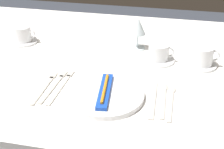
# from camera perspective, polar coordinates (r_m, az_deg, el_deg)

# --- Properties ---
(dining_table) EXTENTS (1.80, 1.11, 0.74)m
(dining_table) POSITION_cam_1_polar(r_m,az_deg,el_deg) (1.33, 0.76, -0.43)
(dining_table) COLOR white
(dining_table) RESTS_ON ground
(dinner_plate) EXTENTS (0.27, 0.27, 0.02)m
(dinner_plate) POSITION_cam_1_polar(r_m,az_deg,el_deg) (1.05, -1.34, -3.75)
(dinner_plate) COLOR white
(dinner_plate) RESTS_ON dining_table
(toothbrush_package) EXTENTS (0.06, 0.21, 0.02)m
(toothbrush_package) POSITION_cam_1_polar(r_m,az_deg,el_deg) (1.04, -1.35, -2.98)
(toothbrush_package) COLOR blue
(toothbrush_package) RESTS_ON dinner_plate
(fork_outer) EXTENTS (0.02, 0.23, 0.00)m
(fork_outer) POSITION_cam_1_polar(r_m,az_deg,el_deg) (1.13, -9.24, -2.02)
(fork_outer) COLOR beige
(fork_outer) RESTS_ON dining_table
(fork_inner) EXTENTS (0.03, 0.22, 0.00)m
(fork_inner) POSITION_cam_1_polar(r_m,az_deg,el_deg) (1.13, -10.57, -1.94)
(fork_inner) COLOR beige
(fork_inner) RESTS_ON dining_table
(fork_salad) EXTENTS (0.02, 0.21, 0.00)m
(fork_salad) POSITION_cam_1_polar(r_m,az_deg,el_deg) (1.13, -12.20, -2.16)
(fork_salad) COLOR beige
(fork_salad) RESTS_ON dining_table
(dinner_knife) EXTENTS (0.02, 0.22, 0.00)m
(dinner_knife) POSITION_cam_1_polar(r_m,az_deg,el_deg) (1.04, 7.58, -4.74)
(dinner_knife) COLOR beige
(dinner_knife) RESTS_ON dining_table
(spoon_soup) EXTENTS (0.03, 0.21, 0.01)m
(spoon_soup) POSITION_cam_1_polar(r_m,az_deg,el_deg) (1.07, 9.53, -3.94)
(spoon_soup) COLOR beige
(spoon_soup) RESTS_ON dining_table
(spoon_dessert) EXTENTS (0.03, 0.21, 0.01)m
(spoon_dessert) POSITION_cam_1_polar(r_m,az_deg,el_deg) (1.06, 10.86, -4.39)
(spoon_dessert) COLOR beige
(spoon_dessert) RESTS_ON dining_table
(saucer_left) EXTENTS (0.12, 0.12, 0.01)m
(saucer_left) POSITION_cam_1_polar(r_m,az_deg,el_deg) (1.50, -15.97, 5.87)
(saucer_left) COLOR white
(saucer_left) RESTS_ON dining_table
(coffee_cup_left) EXTENTS (0.10, 0.08, 0.07)m
(coffee_cup_left) POSITION_cam_1_polar(r_m,az_deg,el_deg) (1.49, -16.12, 7.25)
(coffee_cup_left) COLOR white
(coffee_cup_left) RESTS_ON saucer_left
(saucer_right) EXTENTS (0.12, 0.12, 0.01)m
(saucer_right) POSITION_cam_1_polar(r_m,az_deg,el_deg) (1.29, 16.05, 1.74)
(saucer_right) COLOR white
(saucer_right) RESTS_ON dining_table
(coffee_cup_right) EXTENTS (0.11, 0.09, 0.07)m
(coffee_cup_right) POSITION_cam_1_polar(r_m,az_deg,el_deg) (1.27, 16.39, 3.41)
(coffee_cup_right) COLOR white
(coffee_cup_right) RESTS_ON saucer_right
(saucer_far) EXTENTS (0.14, 0.14, 0.01)m
(saucer_far) POSITION_cam_1_polar(r_m,az_deg,el_deg) (1.29, 8.48, 2.69)
(saucer_far) COLOR white
(saucer_far) RESTS_ON dining_table
(coffee_cup_far) EXTENTS (0.11, 0.08, 0.07)m
(coffee_cup_far) POSITION_cam_1_polar(r_m,az_deg,el_deg) (1.28, 8.68, 4.18)
(coffee_cup_far) COLOR white
(coffee_cup_far) RESTS_ON saucer_far
(wine_glass_centre) EXTENTS (0.07, 0.07, 0.14)m
(wine_glass_centre) POSITION_cam_1_polar(r_m,az_deg,el_deg) (1.36, 4.86, 8.53)
(wine_glass_centre) COLOR silver
(wine_glass_centre) RESTS_ON dining_table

